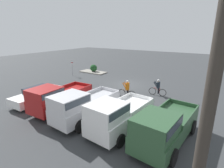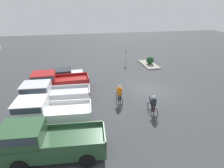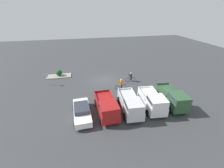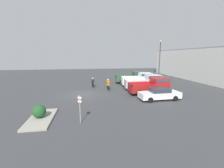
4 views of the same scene
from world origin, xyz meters
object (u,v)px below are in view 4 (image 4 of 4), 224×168
(fire_lane_sign, at_px, (80,107))
(lamppost, at_px, (160,58))
(sedan_0, at_px, (159,94))
(cyclist_0, at_px, (108,85))
(shrub, at_px, (39,111))
(pickup_truck_0, at_px, (133,77))
(pickup_truck_3, at_px, (152,86))
(pickup_truck_2, at_px, (146,82))
(pickup_truck_1, at_px, (139,79))
(cyclist_1, at_px, (93,83))

(fire_lane_sign, bearing_deg, lamppost, 139.55)
(sedan_0, xyz_separation_m, cyclist_0, (-6.00, -5.26, 0.12))
(fire_lane_sign, xyz_separation_m, shrub, (-1.25, -3.31, -0.65))
(pickup_truck_0, relative_size, shrub, 5.32)
(fire_lane_sign, bearing_deg, pickup_truck_3, 129.69)
(sedan_0, relative_size, fire_lane_sign, 2.20)
(fire_lane_sign, bearing_deg, pickup_truck_2, 137.85)
(pickup_truck_2, xyz_separation_m, lamppost, (-7.66, 5.99, 3.51))
(pickup_truck_1, relative_size, lamppost, 0.64)
(lamppost, bearing_deg, pickup_truck_1, -51.24)
(pickup_truck_0, bearing_deg, pickup_truck_1, 3.58)
(sedan_0, bearing_deg, pickup_truck_1, 177.09)
(pickup_truck_3, height_order, cyclist_1, pickup_truck_3)
(pickup_truck_2, height_order, fire_lane_sign, pickup_truck_2)
(pickup_truck_3, relative_size, cyclist_1, 3.06)
(sedan_0, relative_size, lamppost, 0.60)
(pickup_truck_1, bearing_deg, lamppost, 128.76)
(pickup_truck_2, height_order, cyclist_0, pickup_truck_2)
(pickup_truck_3, relative_size, cyclist_0, 2.94)
(pickup_truck_1, relative_size, cyclist_1, 2.98)
(cyclist_1, xyz_separation_m, shrub, (11.85, -4.78, -0.12))
(sedan_0, bearing_deg, pickup_truck_3, 173.77)
(sedan_0, height_order, cyclist_1, cyclist_1)
(pickup_truck_2, xyz_separation_m, sedan_0, (5.57, -0.50, -0.45))
(fire_lane_sign, bearing_deg, shrub, -110.60)
(pickup_truck_0, relative_size, sedan_0, 1.18)
(pickup_truck_0, relative_size, fire_lane_sign, 2.60)
(cyclist_0, xyz_separation_m, shrub, (9.59, -6.97, -0.15))
(sedan_0, relative_size, cyclist_0, 2.67)
(cyclist_1, bearing_deg, lamppost, 109.64)
(pickup_truck_1, bearing_deg, fire_lane_sign, -35.28)
(pickup_truck_3, height_order, sedan_0, pickup_truck_3)
(pickup_truck_2, bearing_deg, pickup_truck_0, -177.41)
(pickup_truck_0, height_order, pickup_truck_1, pickup_truck_1)
(lamppost, bearing_deg, pickup_truck_0, -71.56)
(pickup_truck_3, xyz_separation_m, cyclist_1, (-5.44, -7.76, -0.32))
(pickup_truck_1, distance_m, shrub, 17.41)
(shrub, bearing_deg, cyclist_0, 144.01)
(cyclist_0, distance_m, cyclist_1, 3.14)
(cyclist_0, bearing_deg, lamppost, 121.61)
(pickup_truck_1, distance_m, lamppost, 8.54)
(pickup_truck_1, height_order, shrub, pickup_truck_1)
(pickup_truck_0, xyz_separation_m, pickup_truck_1, (2.79, 0.17, -0.00))
(cyclist_0, relative_size, shrub, 1.69)
(sedan_0, relative_size, shrub, 4.52)
(cyclist_0, bearing_deg, fire_lane_sign, -18.62)
(pickup_truck_2, relative_size, cyclist_1, 3.17)
(sedan_0, xyz_separation_m, shrub, (3.59, -12.23, -0.03))
(fire_lane_sign, distance_m, shrub, 3.60)
(shrub, bearing_deg, sedan_0, 106.37)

